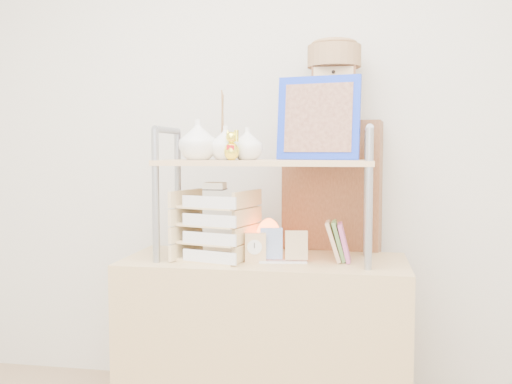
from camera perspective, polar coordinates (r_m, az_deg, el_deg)
desk at (r=2.55m, az=0.86°, el=-15.01°), size 1.20×0.50×0.75m
cabinet at (r=2.80m, az=7.64°, el=-6.92°), size 0.47×0.28×1.35m
hutch at (r=2.43m, az=-0.30°, el=3.89°), size 0.90×0.34×0.78m
letter_tray at (r=2.42m, az=-4.07°, el=-3.70°), size 0.33×0.32×0.33m
salt_lamp at (r=2.43m, az=1.26°, el=-4.64°), size 0.11×0.11×0.18m
desk_clock at (r=2.37m, az=-0.08°, el=-5.58°), size 0.09×0.06×0.12m
postcard_stand at (r=2.37m, az=2.73°, el=-6.06°), size 0.20×0.08×0.14m
drawer_chest at (r=2.74m, az=7.79°, el=9.64°), size 0.20×0.16×0.25m
woven_basket at (r=2.76m, az=7.82°, el=13.25°), size 0.25×0.25×0.10m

